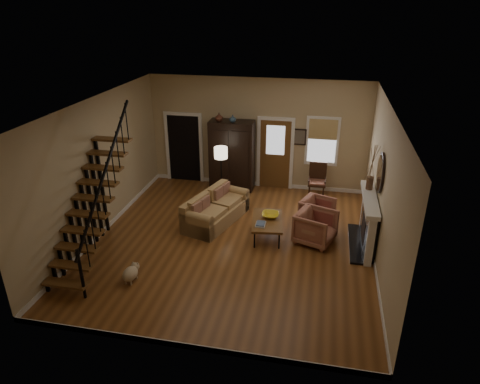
% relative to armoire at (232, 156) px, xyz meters
% --- Properties ---
extents(room, '(7.00, 7.33, 3.30)m').
position_rel_armoire_xyz_m(room, '(0.29, -1.39, 0.46)').
color(room, brown).
rests_on(room, ground).
extents(staircase, '(0.94, 2.80, 3.20)m').
position_rel_armoire_xyz_m(staircase, '(-2.08, -4.45, 0.55)').
color(staircase, brown).
rests_on(staircase, ground).
extents(fireplace, '(0.33, 1.95, 2.30)m').
position_rel_armoire_xyz_m(fireplace, '(3.83, -2.65, -0.31)').
color(fireplace, black).
rests_on(fireplace, ground).
extents(armoire, '(1.30, 0.60, 2.10)m').
position_rel_armoire_xyz_m(armoire, '(0.00, 0.00, 0.00)').
color(armoire, black).
rests_on(armoire, ground).
extents(vase_a, '(0.24, 0.24, 0.25)m').
position_rel_armoire_xyz_m(vase_a, '(-0.35, -0.10, 1.17)').
color(vase_a, '#4C2619').
rests_on(vase_a, armoire).
extents(vase_b, '(0.20, 0.20, 0.21)m').
position_rel_armoire_xyz_m(vase_b, '(0.05, -0.10, 1.16)').
color(vase_b, '#334C60').
rests_on(vase_b, armoire).
extents(sofa, '(1.44, 2.20, 0.76)m').
position_rel_armoire_xyz_m(sofa, '(0.07, -2.22, -0.67)').
color(sofa, '#A7804B').
rests_on(sofa, ground).
extents(coffee_table, '(0.86, 1.30, 0.47)m').
position_rel_armoire_xyz_m(coffee_table, '(1.47, -2.72, -0.82)').
color(coffee_table, brown).
rests_on(coffee_table, ground).
extents(bowl, '(0.42, 0.42, 0.10)m').
position_rel_armoire_xyz_m(bowl, '(1.52, -2.57, -0.53)').
color(bowl, gold).
rests_on(bowl, coffee_table).
extents(books, '(0.22, 0.31, 0.06)m').
position_rel_armoire_xyz_m(books, '(1.35, -3.02, -0.55)').
color(books, beige).
rests_on(books, coffee_table).
extents(armchair_left, '(1.10, 1.09, 0.79)m').
position_rel_armoire_xyz_m(armchair_left, '(2.62, -2.74, -0.66)').
color(armchair_left, brown).
rests_on(armchair_left, ground).
extents(armchair_right, '(0.98, 0.97, 0.70)m').
position_rel_armoire_xyz_m(armchair_right, '(2.63, -1.82, -0.70)').
color(armchair_right, brown).
rests_on(armchair_right, ground).
extents(floor_lamp, '(0.45, 0.45, 1.62)m').
position_rel_armoire_xyz_m(floor_lamp, '(-0.10, -0.97, -0.24)').
color(floor_lamp, black).
rests_on(floor_lamp, ground).
extents(side_chair, '(0.54, 0.54, 1.02)m').
position_rel_armoire_xyz_m(side_chair, '(2.55, -0.20, -0.54)').
color(side_chair, '#321D10').
rests_on(side_chair, ground).
extents(dog, '(0.31, 0.49, 0.34)m').
position_rel_armoire_xyz_m(dog, '(-1.02, -5.09, -0.88)').
color(dog, tan).
rests_on(dog, ground).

